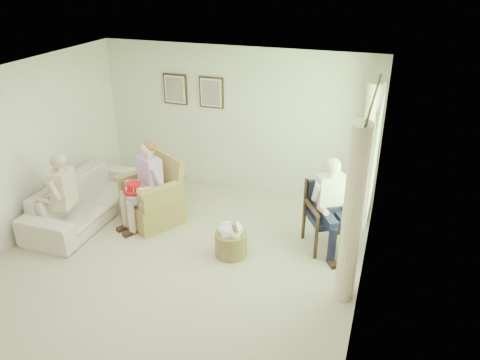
{
  "coord_description": "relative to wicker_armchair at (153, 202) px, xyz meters",
  "views": [
    {
      "loc": [
        2.62,
        -4.75,
        3.89
      ],
      "look_at": [
        0.69,
        0.94,
        1.05
      ],
      "focal_mm": 35.0,
      "sensor_mm": 36.0,
      "label": 1
    }
  ],
  "objects": [
    {
      "name": "floor",
      "position": [
        0.86,
        -1.12,
        -0.34
      ],
      "size": [
        5.5,
        5.5,
        0.0
      ],
      "primitive_type": "plane",
      "color": "beige",
      "rests_on": "ground"
    },
    {
      "name": "back_wall",
      "position": [
        0.86,
        1.63,
        0.96
      ],
      "size": [
        5.0,
        0.04,
        2.6
      ],
      "primitive_type": "cube",
      "color": "silver",
      "rests_on": "ground"
    },
    {
      "name": "front_wall",
      "position": [
        0.86,
        -3.87,
        0.96
      ],
      "size": [
        5.0,
        0.04,
        2.6
      ],
      "primitive_type": "cube",
      "color": "silver",
      "rests_on": "ground"
    },
    {
      "name": "left_wall",
      "position": [
        -1.64,
        -1.12,
        0.96
      ],
      "size": [
        0.04,
        5.5,
        2.6
      ],
      "primitive_type": "cube",
      "color": "silver",
      "rests_on": "ground"
    },
    {
      "name": "right_wall",
      "position": [
        3.36,
        -1.12,
        0.96
      ],
      "size": [
        0.04,
        5.5,
        2.6
      ],
      "primitive_type": "cube",
      "color": "silver",
      "rests_on": "ground"
    },
    {
      "name": "ceiling",
      "position": [
        0.86,
        -1.12,
        2.26
      ],
      "size": [
        5.0,
        5.5,
        0.02
      ],
      "primitive_type": "cube",
      "color": "white",
      "rests_on": "back_wall"
    },
    {
      "name": "window",
      "position": [
        3.33,
        0.08,
        1.24
      ],
      "size": [
        0.13,
        2.5,
        1.63
      ],
      "color": "#2D6B23",
      "rests_on": "right_wall"
    },
    {
      "name": "curtain_left",
      "position": [
        3.19,
        -0.9,
        0.81
      ],
      "size": [
        0.34,
        0.34,
        2.3
      ],
      "primitive_type": "cylinder",
      "color": "#F8F0C2",
      "rests_on": "ground"
    },
    {
      "name": "curtain_right",
      "position": [
        3.19,
        1.06,
        0.81
      ],
      "size": [
        0.34,
        0.34,
        2.3
      ],
      "primitive_type": "cylinder",
      "color": "#F8F0C2",
      "rests_on": "ground"
    },
    {
      "name": "framed_print_left",
      "position": [
        -0.29,
        1.59,
        1.44
      ],
      "size": [
        0.45,
        0.05,
        0.55
      ],
      "color": "#382114",
      "rests_on": "back_wall"
    },
    {
      "name": "framed_print_right",
      "position": [
        0.41,
        1.59,
        1.44
      ],
      "size": [
        0.45,
        0.05,
        0.55
      ],
      "color": "#382114",
      "rests_on": "back_wall"
    },
    {
      "name": "wicker_armchair",
      "position": [
        0.0,
        0.0,
        0.0
      ],
      "size": [
        0.84,
        0.83,
        1.07
      ],
      "rotation": [
        0.0,
        0.0,
        -0.54
      ],
      "color": "#AA8B50",
      "rests_on": "ground"
    },
    {
      "name": "wood_armchair",
      "position": [
        2.81,
        0.24,
        0.2
      ],
      "size": [
        0.64,
        0.6,
        0.98
      ],
      "rotation": [
        0.0,
        0.0,
        0.53
      ],
      "color": "black",
      "rests_on": "ground"
    },
    {
      "name": "sofa",
      "position": [
        -1.09,
        -0.27,
        -0.01
      ],
      "size": [
        2.28,
        0.89,
        0.67
      ],
      "primitive_type": "imported",
      "rotation": [
        0.0,
        0.0,
        1.57
      ],
      "color": "silver",
      "rests_on": "ground"
    },
    {
      "name": "person_wicker",
      "position": [
        0.0,
        -0.14,
        0.46
      ],
      "size": [
        0.4,
        0.63,
        1.37
      ],
      "rotation": [
        0.0,
        0.0,
        -0.54
      ],
      "color": "beige",
      "rests_on": "ground"
    },
    {
      "name": "person_dark",
      "position": [
        2.81,
        0.08,
        0.47
      ],
      "size": [
        0.4,
        0.63,
        1.37
      ],
      "rotation": [
        0.0,
        0.0,
        0.53
      ],
      "color": "#191836",
      "rests_on": "ground"
    },
    {
      "name": "person_sofa",
      "position": [
        -1.09,
        -0.84,
        0.41
      ],
      "size": [
        0.42,
        0.62,
        1.31
      ],
      "rotation": [
        0.0,
        0.0,
        -1.35
      ],
      "color": "beige",
      "rests_on": "ground"
    },
    {
      "name": "red_hat",
      "position": [
        -0.13,
        -0.31,
        0.37
      ],
      "size": [
        0.34,
        0.34,
        0.14
      ],
      "color": "red",
      "rests_on": "person_wicker"
    },
    {
      "name": "hatbox",
      "position": [
        1.53,
        -0.52,
        -0.07
      ],
      "size": [
        0.58,
        0.58,
        0.68
      ],
      "color": "tan",
      "rests_on": "ground"
    }
  ]
}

